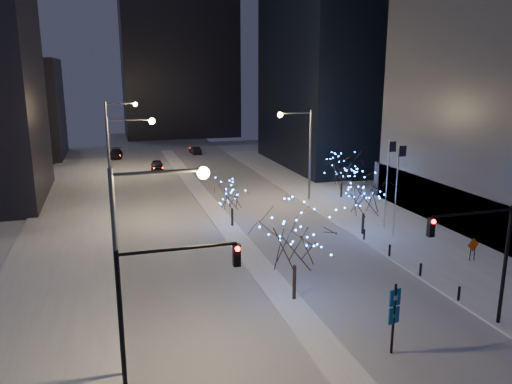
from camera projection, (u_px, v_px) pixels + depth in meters
name	position (u px, v px, depth m)	size (l,w,h in m)	color
ground	(337.00, 365.00, 24.43)	(160.00, 160.00, 0.00)	white
road	(203.00, 197.00, 57.01)	(20.00, 130.00, 0.02)	#B4B9C4
median	(212.00, 207.00, 52.34)	(2.00, 80.00, 0.15)	white
east_sidewalk	(389.00, 222.00, 47.21)	(10.00, 90.00, 0.15)	white
west_sidewalk	(63.00, 253.00, 39.12)	(8.00, 90.00, 0.15)	white
filler_west_far	(2.00, 109.00, 80.45)	(18.00, 16.00, 16.00)	black
horizon_block	(178.00, 38.00, 106.80)	(24.00, 14.00, 42.00)	black
street_lamp_w_near	(140.00, 244.00, 22.26)	(4.40, 0.56, 10.00)	#595E66
street_lamp_w_mid	(121.00, 156.00, 45.54)	(4.40, 0.56, 10.00)	#595E66
street_lamp_w_far	(115.00, 127.00, 68.81)	(4.40, 0.56, 10.00)	#595E66
street_lamp_east	(302.00, 143.00, 53.65)	(3.90, 0.56, 10.00)	#595E66
traffic_signal_west	(158.00, 297.00, 20.95)	(5.26, 0.43, 7.00)	black
traffic_signal_east	(484.00, 248.00, 26.73)	(5.26, 0.43, 7.00)	black
flagpoles	(392.00, 181.00, 43.08)	(1.35, 2.60, 8.00)	silver
bollards	(404.00, 259.00, 36.44)	(0.16, 12.16, 0.90)	black
car_near	(157.00, 165.00, 72.17)	(1.72, 4.27, 1.46)	black
car_mid	(195.00, 150.00, 86.63)	(1.34, 3.83, 1.26)	black
car_far	(116.00, 154.00, 82.51)	(2.03, 4.99, 1.45)	black
holiday_tree_median_near	(295.00, 237.00, 30.23)	(6.42, 6.42, 6.27)	black
holiday_tree_median_far	(232.00, 195.00, 45.32)	(3.42, 3.42, 4.40)	black
holiday_tree_plaza_near	(364.00, 194.00, 42.87)	(4.86, 4.86, 5.60)	black
holiday_tree_plaza_far	(342.00, 169.00, 55.61)	(4.48, 4.48, 5.03)	black
wayfinding_sign	(394.00, 311.00, 24.86)	(0.67, 0.23, 3.80)	black
construction_sign	(473.00, 247.00, 37.26)	(1.07, 0.15, 1.77)	black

